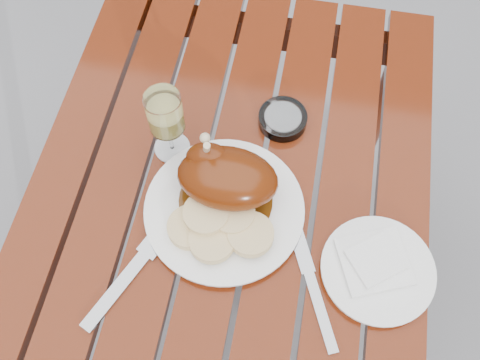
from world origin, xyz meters
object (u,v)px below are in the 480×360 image
table (227,270)px  ashtray (283,119)px  wine_glass (167,125)px  dinner_plate (224,210)px  side_plate (377,270)px

table → ashtray: size_ratio=11.56×
wine_glass → ashtray: 0.25m
dinner_plate → wine_glass: 0.20m
wine_glass → ashtray: (0.22, 0.11, -0.07)m
wine_glass → side_plate: size_ratio=0.82×
wine_glass → ashtray: size_ratio=1.68×
dinner_plate → wine_glass: size_ratio=1.79×
table → dinner_plate: (0.00, -0.00, 0.39)m
ashtray → dinner_plate: bearing=-109.5°
side_plate → ashtray: (-0.22, 0.30, 0.00)m
dinner_plate → ashtray: bearing=70.5°
table → side_plate: size_ratio=5.67×
dinner_plate → side_plate: dinner_plate is taller
side_plate → ashtray: ashtray is taller
wine_glass → ashtray: bearing=26.0°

